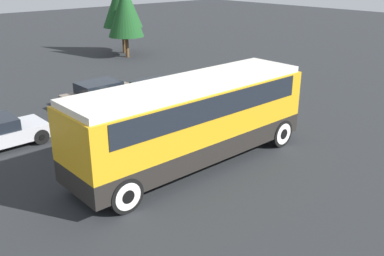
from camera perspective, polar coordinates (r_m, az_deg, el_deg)
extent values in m
plane|color=#26282B|center=(16.17, 0.00, -4.82)|extent=(120.00, 120.00, 0.00)
cube|color=black|center=(15.82, 0.00, -2.00)|extent=(9.57, 2.52, 0.76)
cube|color=gold|center=(15.37, 0.00, 2.34)|extent=(9.57, 2.52, 1.77)
cube|color=black|center=(15.24, 0.00, 3.90)|extent=(8.42, 2.56, 0.80)
cube|color=silver|center=(15.08, 0.00, 5.92)|extent=(9.38, 2.32, 0.22)
cube|color=gold|center=(18.72, 10.66, 4.58)|extent=(0.36, 2.42, 2.02)
cylinder|color=black|center=(17.91, 11.78, -0.68)|extent=(1.14, 0.28, 1.14)
cylinder|color=silver|center=(17.91, 11.78, -0.68)|extent=(0.89, 0.30, 0.89)
cylinder|color=black|center=(17.91, 11.78, -0.68)|extent=(0.43, 0.32, 0.43)
cylinder|color=black|center=(19.25, 6.32, 1.19)|extent=(1.14, 0.28, 1.14)
cylinder|color=silver|center=(19.25, 6.32, 1.19)|extent=(0.89, 0.30, 0.89)
cylinder|color=black|center=(19.25, 6.32, 1.19)|extent=(0.43, 0.32, 0.43)
cylinder|color=black|center=(13.11, -8.84, -8.84)|extent=(1.14, 0.28, 1.14)
cylinder|color=silver|center=(13.11, -8.84, -8.84)|extent=(0.89, 0.30, 0.89)
cylinder|color=black|center=(13.11, -8.84, -8.84)|extent=(0.43, 0.32, 0.43)
cylinder|color=black|center=(14.89, -13.77, -5.41)|extent=(1.14, 0.28, 1.14)
cylinder|color=silver|center=(14.89, -13.77, -5.41)|extent=(0.89, 0.30, 0.89)
cylinder|color=black|center=(14.89, -13.77, -5.41)|extent=(0.43, 0.32, 0.43)
cylinder|color=black|center=(18.90, -19.49, -1.09)|extent=(0.65, 0.22, 0.65)
cylinder|color=black|center=(18.90, -19.49, -1.09)|extent=(0.25, 0.26, 0.25)
cylinder|color=black|center=(20.31, -21.28, 0.18)|extent=(0.65, 0.22, 0.65)
cylinder|color=black|center=(20.31, -21.28, 0.18)|extent=(0.25, 0.26, 0.25)
cube|color=#2D5638|center=(22.42, -4.37, 4.20)|extent=(4.28, 1.85, 0.69)
cube|color=black|center=(22.16, -4.76, 5.60)|extent=(2.22, 1.67, 0.51)
cylinder|color=black|center=(22.90, 0.22, 3.94)|extent=(0.69, 0.22, 0.69)
cylinder|color=black|center=(22.90, 0.22, 3.94)|extent=(0.26, 0.26, 0.26)
cylinder|color=black|center=(24.11, -2.45, 4.80)|extent=(0.69, 0.22, 0.69)
cylinder|color=black|center=(24.11, -2.45, 4.80)|extent=(0.26, 0.26, 0.26)
cylinder|color=black|center=(20.93, -6.53, 2.16)|extent=(0.69, 0.22, 0.69)
cylinder|color=black|center=(20.93, -6.53, 2.16)|extent=(0.26, 0.26, 0.26)
cylinder|color=black|center=(22.25, -9.05, 3.17)|extent=(0.69, 0.22, 0.69)
cylinder|color=black|center=(22.25, -9.05, 3.17)|extent=(0.26, 0.26, 0.26)
cube|color=#7A6B5B|center=(23.10, -11.87, 4.13)|extent=(4.07, 1.75, 0.57)
cube|color=black|center=(22.87, -12.33, 5.36)|extent=(2.11, 1.57, 0.53)
cylinder|color=black|center=(23.30, -7.54, 4.04)|extent=(0.67, 0.22, 0.67)
cylinder|color=black|center=(23.30, -7.54, 4.04)|extent=(0.25, 0.26, 0.25)
cylinder|color=black|center=(24.57, -9.64, 4.80)|extent=(0.67, 0.22, 0.67)
cylinder|color=black|center=(24.57, -9.64, 4.80)|extent=(0.25, 0.26, 0.25)
cylinder|color=black|center=(21.79, -14.31, 2.36)|extent=(0.67, 0.22, 0.67)
cylinder|color=black|center=(21.79, -14.31, 2.36)|extent=(0.25, 0.26, 0.25)
cylinder|color=black|center=(23.13, -16.16, 3.26)|extent=(0.67, 0.22, 0.67)
cylinder|color=black|center=(23.13, -16.16, 3.26)|extent=(0.25, 0.26, 0.25)
cylinder|color=brown|center=(37.43, -9.08, 11.51)|extent=(0.28, 0.28, 2.18)
cone|color=#19471E|center=(37.06, -9.36, 16.36)|extent=(3.27, 3.27, 4.17)
cylinder|color=brown|center=(35.66, -8.65, 10.66)|extent=(0.28, 0.28, 1.67)
cone|color=#19471E|center=(35.29, -8.91, 15.14)|extent=(2.83, 2.83, 3.94)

